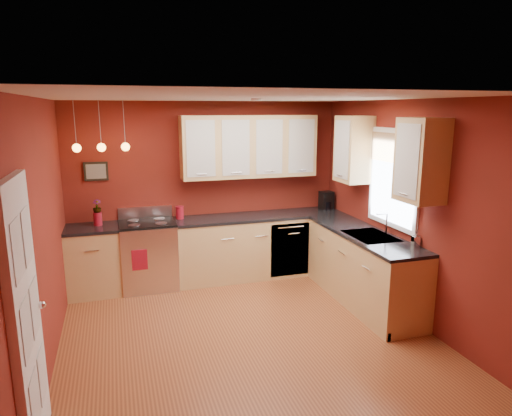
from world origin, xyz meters
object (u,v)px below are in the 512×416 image
object	(u,v)px
gas_range	(149,254)
red_canister	(180,212)
sink	(371,238)
coffee_maker	(326,201)
soap_pump	(416,239)

from	to	relation	value
gas_range	red_canister	world-z (taller)	red_canister
red_canister	sink	bearing A→B (deg)	-36.88
sink	coffee_maker	bearing A→B (deg)	84.84
sink	coffee_maker	xyz separation A→B (m)	(0.14, 1.56, 0.16)
sink	coffee_maker	distance (m)	1.57
gas_range	coffee_maker	distance (m)	2.83
red_canister	coffee_maker	bearing A→B (deg)	-1.46
coffee_maker	gas_range	bearing A→B (deg)	176.10
gas_range	soap_pump	distance (m)	3.57
red_canister	soap_pump	size ratio (longest dim) A/B	1.03
gas_range	coffee_maker	bearing A→B (deg)	1.15
gas_range	red_canister	size ratio (longest dim) A/B	6.09
sink	soap_pump	world-z (taller)	sink
red_canister	coffee_maker	world-z (taller)	coffee_maker
gas_range	red_canister	distance (m)	0.73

